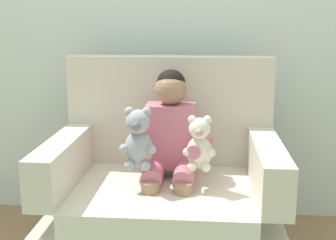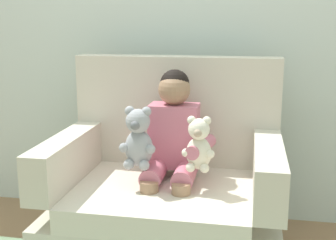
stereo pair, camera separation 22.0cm
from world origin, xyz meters
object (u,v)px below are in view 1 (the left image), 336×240
object	(u,v)px
armchair	(165,198)
plush_cream	(199,144)
plush_grey	(138,140)
seated_child	(170,141)

from	to	relation	value
armchair	plush_cream	size ratio (longest dim) A/B	4.33
plush_grey	plush_cream	xyz separation A→B (m)	(0.30, 0.01, -0.02)
seated_child	plush_grey	world-z (taller)	seated_child
seated_child	armchair	bearing A→B (deg)	-155.01
armchair	plush_grey	world-z (taller)	armchair
armchair	plush_cream	distance (m)	0.40
seated_child	plush_cream	xyz separation A→B (m)	(0.16, -0.13, 0.02)
plush_cream	armchair	bearing A→B (deg)	129.70
armchair	plush_grey	distance (m)	0.40
plush_grey	plush_cream	size ratio (longest dim) A/B	1.15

